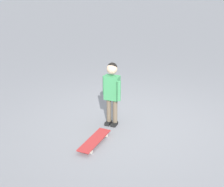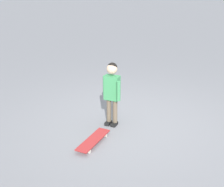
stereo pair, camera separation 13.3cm
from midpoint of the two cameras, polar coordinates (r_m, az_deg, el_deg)
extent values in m
plane|color=gray|center=(5.22, 4.21, -5.80)|extent=(50.00, 50.00, 0.00)
cylinder|color=brown|center=(5.12, 1.31, -3.33)|extent=(0.08, 0.08, 0.42)
cube|color=black|center=(5.19, 1.17, -5.62)|extent=(0.12, 0.17, 0.05)
cylinder|color=brown|center=(5.16, 0.18, -3.13)|extent=(0.08, 0.08, 0.42)
cube|color=black|center=(5.22, 0.05, -5.40)|extent=(0.12, 0.17, 0.05)
cube|color=#3F9959|center=(4.98, 0.77, 1.07)|extent=(0.27, 0.20, 0.40)
cylinder|color=#3F9959|center=(4.84, 2.00, 0.44)|extent=(0.06, 0.06, 0.32)
cylinder|color=#3F9959|center=(5.09, -0.58, 1.52)|extent=(0.06, 0.06, 0.32)
sphere|color=beige|center=(4.88, 0.79, 4.54)|extent=(0.17, 0.17, 0.17)
sphere|color=black|center=(4.88, 0.83, 4.74)|extent=(0.16, 0.16, 0.16)
cube|color=#B22D2D|center=(4.65, -2.61, -8.45)|extent=(0.41, 0.76, 0.02)
cube|color=#B7B7BC|center=(4.47, -4.19, -10.06)|extent=(0.11, 0.06, 0.02)
cube|color=#B7B7BC|center=(4.86, -1.17, -7.25)|extent=(0.11, 0.06, 0.02)
cylinder|color=beige|center=(4.45, -3.32, -10.54)|extent=(0.05, 0.06, 0.06)
cylinder|color=beige|center=(4.51, -5.02, -10.08)|extent=(0.05, 0.06, 0.06)
cylinder|color=beige|center=(4.84, -0.37, -7.67)|extent=(0.05, 0.06, 0.06)
cylinder|color=beige|center=(4.90, -1.95, -7.30)|extent=(0.05, 0.06, 0.06)
camera|label=1|loc=(0.07, -89.24, 0.30)|focal=50.02mm
camera|label=2|loc=(0.07, 90.76, -0.30)|focal=50.02mm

